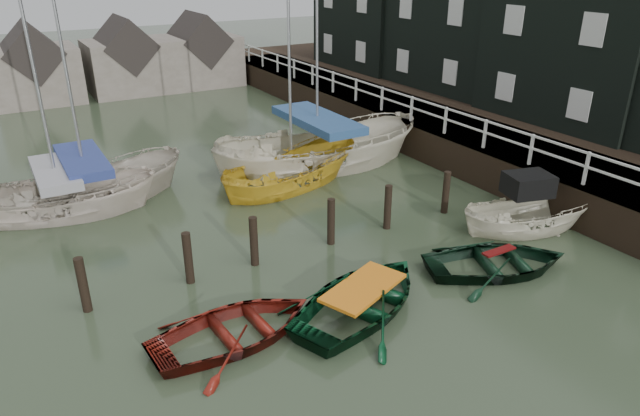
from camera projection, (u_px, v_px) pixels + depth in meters
ground at (353, 306)px, 13.58m from camera, size 120.00×120.00×0.00m
pier at (407, 123)px, 25.54m from camera, size 3.04×32.00×2.70m
land_strip at (494, 122)px, 28.37m from camera, size 14.00×38.00×1.50m
quay_houses at (533, 3)px, 24.99m from camera, size 6.52×28.14×10.01m
mooring_pilings at (257, 247)px, 15.23m from camera, size 13.72×0.22×1.80m
far_sheds at (124, 61)px, 33.68m from camera, size 14.00×4.08×4.39m
rowboat_red at (236, 339)px, 12.42m from camera, size 3.91×2.92×0.77m
rowboat_green at (363, 310)px, 13.43m from camera, size 4.98×4.32×0.86m
rowboat_dkgreen at (496, 271)px, 15.09m from camera, size 4.57×3.94×0.80m
motorboat at (527, 227)px, 17.28m from camera, size 4.59×2.72×2.57m
sailboat_a at (63, 211)px, 18.38m from camera, size 6.39×3.82×11.76m
sailboat_b at (90, 201)px, 19.13m from camera, size 6.68×2.83×12.00m
sailboat_c at (292, 183)px, 20.83m from camera, size 6.46×3.73×9.93m
sailboat_d at (317, 165)px, 22.47m from camera, size 8.68×4.53×11.99m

